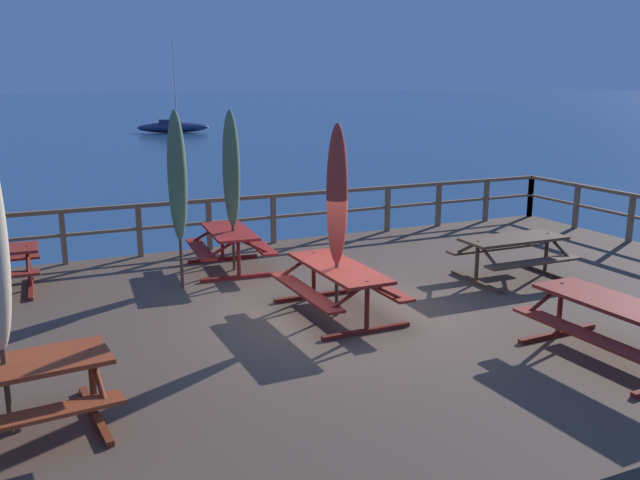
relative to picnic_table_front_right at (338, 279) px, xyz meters
name	(u,v)px	position (x,y,z in m)	size (l,w,h in m)	color
ground_plane	(340,356)	(0.04, 0.02, -1.27)	(600.00, 600.00, 0.00)	navy
wooden_deck	(340,335)	(0.04, 0.02, -0.92)	(16.29, 9.95, 0.71)	brown
railing_waterside_far	(242,213)	(0.04, 4.84, 0.17)	(16.09, 0.10, 1.09)	brown
picnic_table_front_right	(338,279)	(0.00, 0.00, 0.00)	(1.42, 2.17, 0.78)	maroon
picnic_table_back_right	(5,385)	(-4.61, -1.95, 0.00)	(2.13, 1.58, 0.78)	#993819
picnic_table_mid_centre	(230,241)	(-0.75, 3.14, -0.01)	(1.53, 1.85, 0.78)	maroon
picnic_table_back_left	(513,249)	(3.71, 0.42, -0.01)	(1.94, 1.42, 0.78)	brown
picnic_table_front_left	(615,317)	(2.45, -3.00, 0.00)	(1.48, 2.21, 0.78)	maroon
patio_umbrella_tall_back_left	(337,196)	(-0.05, -0.05, 1.28)	(0.32, 0.32, 2.91)	#4C3828
patio_umbrella_short_back	(231,170)	(-0.70, 3.06, 1.34)	(0.32, 0.32, 2.99)	#4C3828
patio_umbrella_tall_mid_right	(177,177)	(-1.87, 2.32, 1.37)	(0.32, 0.32, 3.04)	#4C3828
sailboat_distant	(173,127)	(8.36, 49.37, -0.76)	(6.21, 2.76, 7.72)	navy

